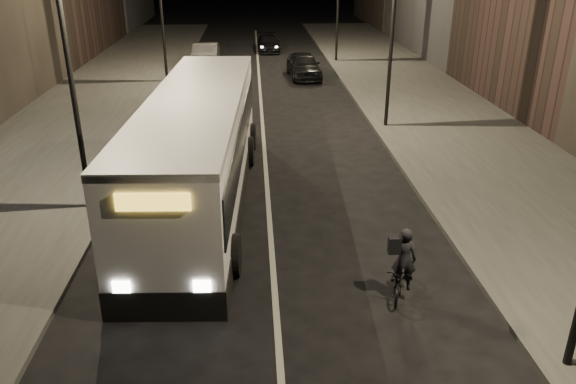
{
  "coord_description": "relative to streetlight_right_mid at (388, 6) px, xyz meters",
  "views": [
    {
      "loc": [
        -0.4,
        -12.35,
        7.63
      ],
      "look_at": [
        0.48,
        1.62,
        1.5
      ],
      "focal_mm": 35.0,
      "sensor_mm": 36.0,
      "label": 1
    }
  ],
  "objects": [
    {
      "name": "car_far",
      "position": [
        -4.43,
        21.05,
        -4.75
      ],
      "size": [
        1.82,
        4.26,
        1.22
      ],
      "primitive_type": "imported",
      "rotation": [
        0.0,
        0.0,
        0.02
      ],
      "color": "black",
      "rests_on": "ground"
    },
    {
      "name": "city_bus",
      "position": [
        -7.48,
        -7.45,
        -3.45
      ],
      "size": [
        3.58,
        13.18,
        3.52
      ],
      "rotation": [
        0.0,
        0.0,
        -0.05
      ],
      "color": "white",
      "rests_on": "ground"
    },
    {
      "name": "cyclist_on_bicycle",
      "position": [
        -2.39,
        -13.29,
        -4.74
      ],
      "size": [
        1.04,
        1.72,
        1.87
      ],
      "rotation": [
        0.0,
        0.0,
        -0.32
      ],
      "color": "black",
      "rests_on": "ground"
    },
    {
      "name": "sidewalk_left",
      "position": [
        -13.83,
        2.0,
        -5.28
      ],
      "size": [
        7.0,
        70.0,
        0.16
      ],
      "primitive_type": "cube",
      "color": "#343432",
      "rests_on": "ground"
    },
    {
      "name": "car_near",
      "position": [
        -2.51,
        11.04,
        -4.58
      ],
      "size": [
        2.14,
        4.7,
        1.56
      ],
      "primitive_type": "imported",
      "rotation": [
        0.0,
        0.0,
        0.07
      ],
      "color": "black",
      "rests_on": "ground"
    },
    {
      "name": "sidewalk_right",
      "position": [
        3.17,
        2.0,
        -5.28
      ],
      "size": [
        7.0,
        70.0,
        0.16
      ],
      "primitive_type": "cube",
      "color": "#343432",
      "rests_on": "ground"
    },
    {
      "name": "ground",
      "position": [
        -5.33,
        -12.0,
        -5.36
      ],
      "size": [
        180.0,
        180.0,
        0.0
      ],
      "primitive_type": "plane",
      "color": "black",
      "rests_on": "ground"
    },
    {
      "name": "car_mid",
      "position": [
        -8.93,
        15.66,
        -4.57
      ],
      "size": [
        1.72,
        4.82,
        1.58
      ],
      "primitive_type": "imported",
      "rotation": [
        0.0,
        0.0,
        3.15
      ],
      "color": "#343436",
      "rests_on": "ground"
    },
    {
      "name": "streetlight_right_mid",
      "position": [
        0.0,
        0.0,
        0.0
      ],
      "size": [
        1.2,
        0.44,
        8.12
      ],
      "color": "black",
      "rests_on": "sidewalk_right"
    },
    {
      "name": "streetlight_left_near",
      "position": [
        -10.66,
        -8.0,
        0.0
      ],
      "size": [
        1.2,
        0.44,
        8.12
      ],
      "color": "black",
      "rests_on": "sidewalk_left"
    }
  ]
}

